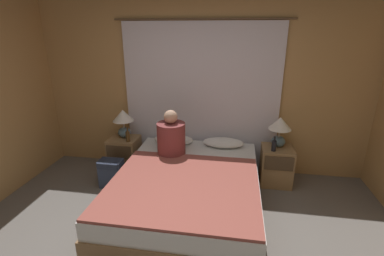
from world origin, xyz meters
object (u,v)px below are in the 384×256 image
lamp_left (123,120)px  pillow_left (173,140)px  bed (188,192)px  nightstand_right (276,166)px  nightstand_left (125,155)px  pillow_right (223,143)px  backpack_on_floor (111,172)px  person_left_in_bed (171,137)px  beer_bottle_on_right_stand (274,145)px  lamp_right (280,128)px  beer_bottle_on_left_stand (128,136)px

lamp_left → pillow_left: (0.75, 0.00, -0.27)m
bed → nightstand_right: 1.36m
bed → lamp_left: lamp_left is taller
nightstand_left → pillow_right: 1.50m
nightstand_left → pillow_right: (1.47, 0.06, 0.27)m
backpack_on_floor → pillow_left: bearing=33.8°
person_left_in_bed → beer_bottle_on_right_stand: 1.36m
lamp_right → beer_bottle_on_left_stand: size_ratio=1.99×
pillow_left → nightstand_left: bearing=-175.5°
lamp_left → pillow_right: size_ratio=0.73×
bed → nightstand_right: bearing=35.6°
nightstand_left → lamp_right: size_ratio=1.28×
lamp_right → beer_bottle_on_left_stand: (-2.10, -0.16, -0.19)m
bed → nightstand_left: nightstand_left is taller
lamp_right → backpack_on_floor: size_ratio=1.07×
bed → pillow_left: pillow_left is taller
lamp_right → person_left_in_bed: person_left_in_bed is taller
pillow_left → backpack_on_floor: (-0.76, -0.51, -0.32)m
nightstand_right → beer_bottle_on_left_stand: bearing=-177.1°
lamp_right → nightstand_right: bearing=-90.0°
bed → nightstand_left: size_ratio=3.88×
nightstand_left → lamp_right: (2.22, 0.06, 0.54)m
beer_bottle_on_left_stand → backpack_on_floor: (-0.13, -0.34, -0.40)m
pillow_left → beer_bottle_on_right_stand: bearing=-6.7°
nightstand_left → pillow_left: bearing=4.5°
lamp_left → pillow_right: 1.49m
person_left_in_bed → pillow_left: bearing=98.9°
nightstand_left → person_left_in_bed: bearing=-20.8°
nightstand_right → lamp_right: (0.00, 0.06, 0.54)m
nightstand_right → pillow_right: 0.80m
lamp_right → backpack_on_floor: 2.36m
backpack_on_floor → nightstand_right: bearing=11.4°
lamp_left → beer_bottle_on_left_stand: 0.28m
bed → lamp_right: (1.11, 0.85, 0.57)m
nightstand_left → beer_bottle_on_left_stand: bearing=-41.7°
backpack_on_floor → lamp_right: bearing=12.8°
beer_bottle_on_left_stand → beer_bottle_on_right_stand: beer_bottle_on_left_stand is taller
nightstand_right → lamp_right: 0.54m
beer_bottle_on_right_stand → nightstand_right: bearing=54.5°
backpack_on_floor → bed: bearing=-17.1°
lamp_left → backpack_on_floor: bearing=-91.6°
bed → lamp_left: bearing=142.5°
pillow_left → backpack_on_floor: 0.97m
nightstand_left → backpack_on_floor: size_ratio=1.37×
lamp_right → bed: bearing=-142.5°
nightstand_right → backpack_on_floor: size_ratio=1.37×
pillow_right → beer_bottle_on_right_stand: bearing=-13.8°
bed → lamp_left: size_ratio=4.98×
nightstand_right → person_left_in_bed: person_left_in_bed is taller
bed → lamp_right: bearing=37.5°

